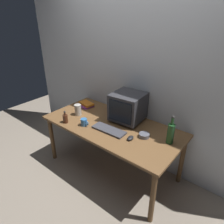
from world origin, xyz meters
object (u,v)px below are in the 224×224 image
at_px(bottle_short, 65,118).
at_px(mug, 84,122).
at_px(crt_monitor, 128,107).
at_px(book_stack, 86,104).
at_px(computer_mouse, 130,138).
at_px(metal_canister, 78,110).
at_px(keyboard, 109,130).
at_px(bottle_tall, 171,133).
at_px(cd_spindle, 144,135).

bearing_deg(bottle_short, mug, 22.89).
bearing_deg(mug, crt_monitor, 52.66).
xyz_separation_m(bottle_short, book_stack, (-0.15, 0.51, -0.03)).
bearing_deg(computer_mouse, metal_canister, 172.74).
xyz_separation_m(keyboard, bottle_tall, (0.66, 0.23, 0.11)).
xyz_separation_m(bottle_tall, mug, (-0.98, -0.33, -0.08)).
xyz_separation_m(mug, cd_spindle, (0.71, 0.25, -0.02)).
relative_size(bottle_short, metal_canister, 1.10).
xyz_separation_m(keyboard, bottle_short, (-0.55, -0.20, 0.05)).
bearing_deg(metal_canister, computer_mouse, -2.44).
height_order(bottle_tall, mug, bottle_tall).
height_order(computer_mouse, bottle_tall, bottle_tall).
distance_m(keyboard, bottle_short, 0.59).
relative_size(crt_monitor, metal_canister, 2.77).
height_order(crt_monitor, computer_mouse, crt_monitor).
bearing_deg(computer_mouse, bottle_short, -171.06).
bearing_deg(mug, keyboard, 16.90).
bearing_deg(book_stack, mug, -47.13).
relative_size(bottle_tall, metal_canister, 2.20).
bearing_deg(book_stack, computer_mouse, -16.71).
bearing_deg(metal_canister, book_stack, 112.85).
distance_m(computer_mouse, book_stack, 1.04).
relative_size(crt_monitor, bottle_tall, 1.26).
relative_size(cd_spindle, metal_canister, 0.80).
xyz_separation_m(bottle_tall, bottle_short, (-1.22, -0.43, -0.06)).
relative_size(keyboard, book_stack, 1.84).
xyz_separation_m(computer_mouse, metal_canister, (-0.89, 0.04, 0.06)).
height_order(computer_mouse, metal_canister, metal_canister).
distance_m(crt_monitor, metal_canister, 0.69).
distance_m(bottle_tall, metal_canister, 1.26).
bearing_deg(book_stack, metal_canister, -67.15).
bearing_deg(bottle_tall, bottle_short, -160.67).
bearing_deg(cd_spindle, bottle_short, -159.92).
height_order(bottle_tall, metal_canister, bottle_tall).
relative_size(keyboard, mug, 3.50).
xyz_separation_m(computer_mouse, bottle_short, (-0.85, -0.21, 0.04)).
bearing_deg(bottle_short, cd_spindle, 20.08).
bearing_deg(bottle_tall, cd_spindle, -163.33).
distance_m(crt_monitor, mug, 0.58).
xyz_separation_m(keyboard, mug, (-0.32, -0.10, 0.03)).
height_order(keyboard, cd_spindle, cd_spindle).
distance_m(bottle_short, mug, 0.26).
relative_size(crt_monitor, computer_mouse, 4.16).
bearing_deg(book_stack, cd_spindle, -8.49).
xyz_separation_m(computer_mouse, book_stack, (-1.00, 0.30, 0.01)).
bearing_deg(bottle_short, book_stack, 105.92).
xyz_separation_m(crt_monitor, metal_canister, (-0.61, -0.30, -0.12)).
height_order(computer_mouse, mug, mug).
height_order(crt_monitor, keyboard, crt_monitor).
bearing_deg(book_stack, crt_monitor, 2.88).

